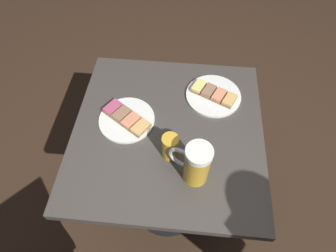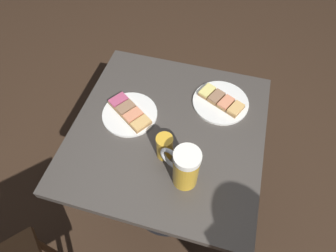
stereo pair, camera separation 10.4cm
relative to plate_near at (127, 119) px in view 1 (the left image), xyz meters
name	(u,v)px [view 1 (the left image)]	position (x,y,z in m)	size (l,w,h in m)	color
ground_plane	(168,199)	(0.16, -0.03, -0.78)	(6.00, 6.00, 0.00)	#382619
cafe_table	(168,151)	(0.16, -0.03, -0.18)	(0.72, 0.73, 0.77)	black
plate_near	(127,119)	(0.00, 0.00, 0.00)	(0.22, 0.22, 0.03)	white
plate_far	(213,95)	(0.33, 0.16, 0.00)	(0.23, 0.23, 0.03)	white
beer_mug	(195,164)	(0.27, -0.21, 0.08)	(0.14, 0.09, 0.17)	gold
beer_glass_small	(170,147)	(0.18, -0.13, 0.04)	(0.06, 0.06, 0.11)	gold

